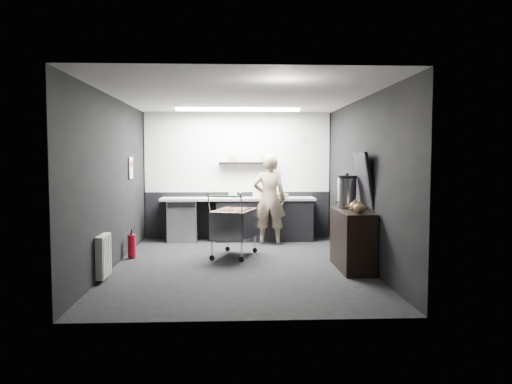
{
  "coord_description": "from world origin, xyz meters",
  "views": [
    {
      "loc": [
        -0.11,
        -7.96,
        1.74
      ],
      "look_at": [
        0.28,
        0.4,
        1.16
      ],
      "focal_mm": 35.0,
      "sensor_mm": 36.0,
      "label": 1
    }
  ],
  "objects": [
    {
      "name": "fire_extinguisher",
      "position": [
        -1.85,
        0.64,
        0.23
      ],
      "size": [
        0.14,
        0.14,
        0.48
      ],
      "color": "red",
      "rests_on": "floor"
    },
    {
      "name": "prep_counter",
      "position": [
        0.14,
        2.42,
        0.46
      ],
      "size": [
        3.2,
        0.61,
        0.9
      ],
      "color": "black",
      "rests_on": "floor"
    },
    {
      "name": "radiator",
      "position": [
        -1.94,
        -0.9,
        0.35
      ],
      "size": [
        0.1,
        0.5,
        0.6
      ],
      "primitive_type": "cube",
      "color": "silver",
      "rests_on": "wall_left"
    },
    {
      "name": "wall_left",
      "position": [
        -2.0,
        0.0,
        1.35
      ],
      "size": [
        0.0,
        5.5,
        5.5
      ],
      "primitive_type": "plane",
      "rotation": [
        1.57,
        0.0,
        1.57
      ],
      "color": "black",
      "rests_on": "floor"
    },
    {
      "name": "person",
      "position": [
        0.63,
        1.97,
        0.9
      ],
      "size": [
        0.71,
        0.52,
        1.8
      ],
      "primitive_type": "imported",
      "rotation": [
        0.0,
        0.0,
        3.01
      ],
      "color": "#B8A992",
      "rests_on": "floor"
    },
    {
      "name": "kitchen_wall_panel",
      "position": [
        0.0,
        2.73,
        1.85
      ],
      "size": [
        3.95,
        0.02,
        1.7
      ],
      "primitive_type": "cube",
      "color": "silver",
      "rests_on": "wall_back"
    },
    {
      "name": "ceiling_strip",
      "position": [
        0.0,
        1.85,
        2.67
      ],
      "size": [
        2.4,
        0.2,
        0.04
      ],
      "primitive_type": "cube",
      "color": "white",
      "rests_on": "ceiling"
    },
    {
      "name": "wall_back",
      "position": [
        0.0,
        2.75,
        1.35
      ],
      "size": [
        5.5,
        0.0,
        5.5
      ],
      "primitive_type": "plane",
      "rotation": [
        1.57,
        0.0,
        0.0
      ],
      "color": "black",
      "rests_on": "floor"
    },
    {
      "name": "cardboard_box",
      "position": [
        0.77,
        2.37,
        0.95
      ],
      "size": [
        0.56,
        0.49,
        0.09
      ],
      "primitive_type": "cube",
      "rotation": [
        0.0,
        0.0,
        0.36
      ],
      "color": "#A57C58",
      "rests_on": "prep_counter"
    },
    {
      "name": "shopping_cart",
      "position": [
        -0.09,
        0.73,
        0.53
      ],
      "size": [
        0.89,
        1.18,
        1.12
      ],
      "color": "silver",
      "rests_on": "floor"
    },
    {
      "name": "ceiling",
      "position": [
        0.0,
        0.0,
        2.7
      ],
      "size": [
        5.5,
        5.5,
        0.0
      ],
      "primitive_type": "plane",
      "rotation": [
        3.14,
        0.0,
        0.0
      ],
      "color": "beige",
      "rests_on": "wall_back"
    },
    {
      "name": "wall_front",
      "position": [
        0.0,
        -2.75,
        1.35
      ],
      "size": [
        5.5,
        0.0,
        5.5
      ],
      "primitive_type": "plane",
      "rotation": [
        -1.57,
        0.0,
        0.0
      ],
      "color": "black",
      "rests_on": "floor"
    },
    {
      "name": "floating_shelf",
      "position": [
        0.2,
        2.62,
        1.62
      ],
      "size": [
        1.2,
        0.22,
        0.04
      ],
      "primitive_type": "cube",
      "color": "black",
      "rests_on": "wall_back"
    },
    {
      "name": "poster_red_band",
      "position": [
        -1.98,
        1.3,
        1.62
      ],
      "size": [
        0.02,
        0.22,
        0.1
      ],
      "primitive_type": "cube",
      "color": "red",
      "rests_on": "poster"
    },
    {
      "name": "white_container",
      "position": [
        -0.11,
        2.37,
        0.97
      ],
      "size": [
        0.17,
        0.14,
        0.14
      ],
      "primitive_type": "cube",
      "rotation": [
        0.0,
        0.0,
        -0.1
      ],
      "color": "silver",
      "rests_on": "prep_counter"
    },
    {
      "name": "pink_tub",
      "position": [
        0.41,
        2.42,
        1.0
      ],
      "size": [
        0.2,
        0.2,
        0.2
      ],
      "primitive_type": "cylinder",
      "color": "silver",
      "rests_on": "prep_counter"
    },
    {
      "name": "floor",
      "position": [
        0.0,
        0.0,
        0.0
      ],
      "size": [
        5.5,
        5.5,
        0.0
      ],
      "primitive_type": "plane",
      "color": "black",
      "rests_on": "ground"
    },
    {
      "name": "dado_panel",
      "position": [
        0.0,
        2.73,
        0.5
      ],
      "size": [
        3.95,
        0.02,
        1.0
      ],
      "primitive_type": "cube",
      "color": "black",
      "rests_on": "wall_back"
    },
    {
      "name": "sideboard",
      "position": [
        1.76,
        -0.32,
        0.58
      ],
      "size": [
        0.52,
        1.22,
        1.83
      ],
      "color": "black",
      "rests_on": "floor"
    },
    {
      "name": "wall_right",
      "position": [
        2.0,
        0.0,
        1.35
      ],
      "size": [
        0.0,
        5.5,
        5.5
      ],
      "primitive_type": "plane",
      "rotation": [
        1.57,
        0.0,
        -1.57
      ],
      "color": "black",
      "rests_on": "floor"
    },
    {
      "name": "wall_clock",
      "position": [
        1.4,
        2.72,
        2.15
      ],
      "size": [
        0.2,
        0.03,
        0.2
      ],
      "primitive_type": "cylinder",
      "rotation": [
        1.57,
        0.0,
        0.0
      ],
      "color": "silver",
      "rests_on": "wall_back"
    },
    {
      "name": "poster",
      "position": [
        -1.98,
        1.3,
        1.55
      ],
      "size": [
        0.02,
        0.3,
        0.4
      ],
      "primitive_type": "cube",
      "color": "silver",
      "rests_on": "wall_left"
    }
  ]
}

